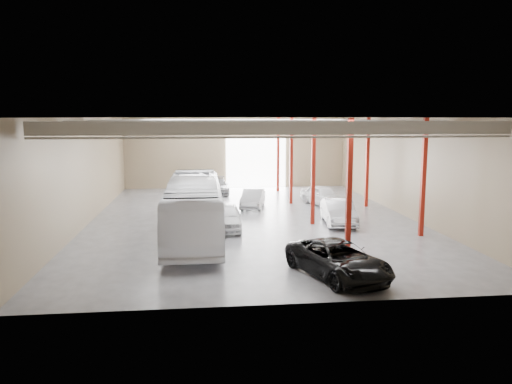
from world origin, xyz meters
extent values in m
cube|color=#4C4C52|center=(0.00, 0.00, 0.00)|extent=(22.00, 32.00, 0.01)
cube|color=#B4B5AF|center=(0.00, 0.00, 7.00)|extent=(22.00, 32.00, 0.12)
cube|color=brown|center=(0.00, 16.00, 3.50)|extent=(22.00, 0.12, 7.00)
cube|color=brown|center=(0.00, -16.00, 3.50)|extent=(22.00, 0.12, 7.00)
cube|color=brown|center=(-11.00, 0.00, 3.50)|extent=(0.12, 32.00, 7.00)
cube|color=brown|center=(11.00, 0.00, 3.50)|extent=(0.12, 32.00, 7.00)
cube|color=white|center=(2.00, 15.85, 2.50)|extent=(6.00, 0.20, 5.00)
cube|color=maroon|center=(3.80, -10.00, 3.50)|extent=(0.25, 0.25, 7.00)
cube|color=maroon|center=(3.80, -2.00, 3.50)|extent=(0.25, 0.25, 7.00)
cube|color=maroon|center=(3.80, 6.00, 3.50)|extent=(0.25, 0.25, 7.00)
cube|color=maroon|center=(3.80, 13.00, 3.50)|extent=(0.25, 0.25, 7.00)
cube|color=maroon|center=(9.50, -6.00, 3.50)|extent=(0.25, 0.25, 7.00)
cube|color=maroon|center=(9.50, 4.00, 3.50)|extent=(0.25, 0.25, 7.00)
cube|color=#B6B6B1|center=(0.00, -12.00, 6.55)|extent=(21.60, 0.15, 0.60)
cube|color=#B6B6B1|center=(0.00, -12.00, 6.15)|extent=(21.60, 0.10, 0.10)
cube|color=#B6B6B1|center=(0.00, -6.00, 6.55)|extent=(21.60, 0.15, 0.60)
cube|color=#B6B6B1|center=(0.00, -6.00, 6.15)|extent=(21.60, 0.10, 0.10)
cube|color=#B6B6B1|center=(0.00, 0.00, 6.55)|extent=(21.60, 0.15, 0.60)
cube|color=#B6B6B1|center=(0.00, 0.00, 6.15)|extent=(21.60, 0.10, 0.10)
cube|color=#B6B6B1|center=(0.00, 6.00, 6.55)|extent=(21.60, 0.15, 0.60)
cube|color=#B6B6B1|center=(0.00, 6.00, 6.15)|extent=(21.60, 0.10, 0.10)
cube|color=#B6B6B1|center=(0.00, 12.00, 6.55)|extent=(21.60, 0.15, 0.60)
cube|color=#B6B6B1|center=(0.00, 12.00, 6.15)|extent=(21.60, 0.10, 0.10)
imported|color=white|center=(-3.95, -5.25, 1.81)|extent=(3.10, 12.98, 3.61)
imported|color=black|center=(2.46, -13.00, 0.79)|extent=(4.34, 6.25, 1.59)
imported|color=silver|center=(-2.00, -3.00, 0.82)|extent=(2.15, 4.91, 1.64)
imported|color=#9FA0A4|center=(0.50, 4.50, 0.73)|extent=(2.49, 4.64, 1.45)
imported|color=slate|center=(-2.00, 12.00, 0.70)|extent=(2.07, 4.84, 1.39)
imported|color=#BBBBC0|center=(5.50, -2.20, 0.84)|extent=(2.30, 5.28, 1.69)
imported|color=white|center=(6.21, 4.92, 0.79)|extent=(3.30, 5.02, 1.59)
camera|label=1|loc=(-3.50, -33.83, 7.02)|focal=35.00mm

